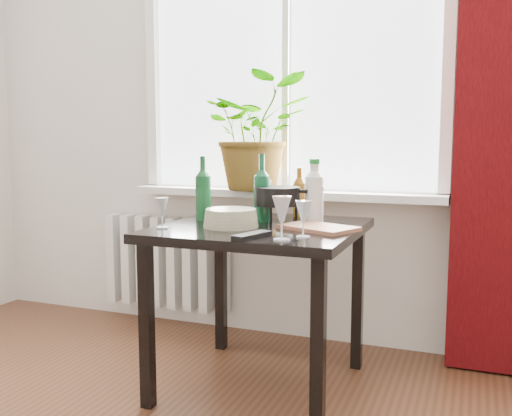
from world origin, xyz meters
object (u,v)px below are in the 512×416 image
at_px(wine_bottle_right, 262,188).
at_px(plate_stack, 231,218).
at_px(radiator, 167,262).
at_px(table, 261,246).
at_px(wineglass_back_center, 317,204).
at_px(wineglass_front_left, 162,213).
at_px(wineglass_far_right, 303,219).
at_px(cleaning_bottle, 314,191).
at_px(potted_plant, 257,133).
at_px(wineglass_back_left, 264,197).
at_px(fondue_pot, 277,205).
at_px(wine_bottle_left, 203,188).
at_px(tv_remote, 252,236).
at_px(bottle_amber, 299,192).
at_px(wineglass_front_right, 282,218).
at_px(cutting_board, 318,228).

relative_size(wine_bottle_right, plate_stack, 1.31).
bearing_deg(radiator, table, -36.54).
relative_size(wineglass_back_center, wineglass_front_left, 1.27).
distance_m(table, wineglass_far_right, 0.40).
xyz_separation_m(wineglass_front_left, plate_stack, (0.26, 0.14, -0.03)).
distance_m(table, cleaning_bottle, 0.35).
bearing_deg(potted_plant, wine_bottle_right, -65.95).
height_order(table, wineglass_back_left, wineglass_back_left).
bearing_deg(fondue_pot, wine_bottle_right, -179.66).
relative_size(wine_bottle_left, wine_bottle_right, 0.97).
height_order(wine_bottle_left, fondue_pot, wine_bottle_left).
distance_m(table, tv_remote, 0.35).
xyz_separation_m(bottle_amber, wineglass_front_right, (0.13, -0.65, -0.04)).
xyz_separation_m(cleaning_bottle, wineglass_front_left, (-0.56, -0.39, -0.08)).
height_order(wineglass_front_right, tv_remote, wineglass_front_right).
bearing_deg(plate_stack, wineglass_back_left, 90.25).
relative_size(potted_plant, bottle_amber, 2.53).
bearing_deg(wine_bottle_right, wineglass_far_right, -49.42).
distance_m(wine_bottle_right, wineglass_front_left, 0.48).
xyz_separation_m(wineglass_back_center, tv_remote, (-0.12, -0.48, -0.07)).
bearing_deg(potted_plant, radiator, 173.06).
xyz_separation_m(wine_bottle_right, cutting_board, (0.31, -0.14, -0.15)).
distance_m(radiator, wineglass_front_left, 1.08).
distance_m(wineglass_back_center, tv_remote, 0.50).
height_order(wine_bottle_right, cleaning_bottle, wine_bottle_right).
bearing_deg(wineglass_front_left, wineglass_back_left, 65.33).
distance_m(bottle_amber, fondue_pot, 0.21).
distance_m(wineglass_front_right, wineglass_back_left, 0.72).
xyz_separation_m(wineglass_back_center, wineglass_back_left, (-0.31, 0.16, 0.01)).
height_order(wine_bottle_right, tv_remote, wine_bottle_right).
bearing_deg(table, wineglass_front_left, -146.81).
bearing_deg(radiator, cleaning_bottle, -24.34).
bearing_deg(wineglass_back_center, table, -143.10).
height_order(wine_bottle_left, cleaning_bottle, wine_bottle_left).
bearing_deg(cutting_board, tv_remote, -121.50).
xyz_separation_m(potted_plant, plate_stack, (0.13, -0.65, -0.38)).
distance_m(table, wineglass_front_left, 0.46).
distance_m(table, wine_bottle_right, 0.28).
height_order(radiator, table, table).
distance_m(radiator, wine_bottle_left, 0.94).
relative_size(wineglass_front_right, fondue_pot, 0.71).
relative_size(wineglass_far_right, wineglass_front_left, 1.09).
bearing_deg(wine_bottle_left, radiator, 133.28).
relative_size(radiator, wineglass_back_center, 4.72).
distance_m(wine_bottle_left, wineglass_far_right, 0.65).
distance_m(wineglass_back_left, wineglass_front_left, 0.61).
height_order(wineglass_front_right, wineglass_back_left, wineglass_back_left).
xyz_separation_m(radiator, cleaning_bottle, (1.05, -0.47, 0.51)).
distance_m(radiator, cleaning_bottle, 1.26).
height_order(potted_plant, fondue_pot, potted_plant).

